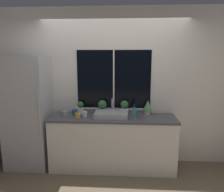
# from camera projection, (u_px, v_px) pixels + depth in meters

# --- Properties ---
(ground_plane) EXTENTS (14.00, 14.00, 0.00)m
(ground_plane) POSITION_uv_depth(u_px,v_px,m) (112.00, 176.00, 3.48)
(ground_plane) COLOR brown
(wall_back) EXTENTS (8.00, 0.09, 2.70)m
(wall_back) POSITION_uv_depth(u_px,v_px,m) (114.00, 87.00, 3.84)
(wall_back) COLOR silver
(wall_back) RESTS_ON ground_plane
(wall_left) EXTENTS (0.06, 7.00, 2.70)m
(wall_left) POSITION_uv_depth(u_px,v_px,m) (23.00, 80.00, 4.84)
(wall_left) COLOR silver
(wall_left) RESTS_ON ground_plane
(wall_right) EXTENTS (0.06, 7.00, 2.70)m
(wall_right) POSITION_uv_depth(u_px,v_px,m) (215.00, 82.00, 4.57)
(wall_right) COLOR silver
(wall_right) RESTS_ON ground_plane
(counter) EXTENTS (2.08, 0.57, 0.90)m
(counter) POSITION_uv_depth(u_px,v_px,m) (113.00, 143.00, 3.67)
(counter) COLOR white
(counter) RESTS_ON ground_plane
(refrigerator) EXTENTS (0.71, 0.66, 1.89)m
(refrigerator) POSITION_uv_depth(u_px,v_px,m) (29.00, 112.00, 3.72)
(refrigerator) COLOR #B7B7BC
(refrigerator) RESTS_ON ground_plane
(sink) EXTENTS (0.53, 0.42, 0.27)m
(sink) POSITION_uv_depth(u_px,v_px,m) (111.00, 114.00, 3.57)
(sink) COLOR #ADADB2
(sink) RESTS_ON counter
(potted_plant_far_left) EXTENTS (0.12, 0.12, 0.21)m
(potted_plant_far_left) POSITION_uv_depth(u_px,v_px,m) (80.00, 108.00, 3.81)
(potted_plant_far_left) COLOR white
(potted_plant_far_left) RESTS_ON counter
(potted_plant_center_left) EXTENTS (0.15, 0.15, 0.24)m
(potted_plant_center_left) POSITION_uv_depth(u_px,v_px,m) (102.00, 106.00, 3.77)
(potted_plant_center_left) COLOR white
(potted_plant_center_left) RESTS_ON counter
(potted_plant_center_right) EXTENTS (0.14, 0.14, 0.24)m
(potted_plant_center_right) POSITION_uv_depth(u_px,v_px,m) (124.00, 107.00, 3.75)
(potted_plant_center_right) COLOR white
(potted_plant_center_right) RESTS_ON counter
(potted_plant_far_right) EXTENTS (0.14, 0.14, 0.24)m
(potted_plant_far_right) POSITION_uv_depth(u_px,v_px,m) (148.00, 106.00, 3.72)
(potted_plant_far_right) COLOR white
(potted_plant_far_right) RESTS_ON counter
(soap_bottle) EXTENTS (0.06, 0.06, 0.22)m
(soap_bottle) POSITION_uv_depth(u_px,v_px,m) (134.00, 112.00, 3.53)
(soap_bottle) COLOR teal
(soap_bottle) RESTS_ON counter
(mug_blue) EXTENTS (0.08, 0.08, 0.10)m
(mug_blue) POSITION_uv_depth(u_px,v_px,m) (74.00, 112.00, 3.70)
(mug_blue) COLOR #3351AD
(mug_blue) RESTS_ON counter
(mug_grey) EXTENTS (0.09, 0.09, 0.10)m
(mug_grey) POSITION_uv_depth(u_px,v_px,m) (65.00, 114.00, 3.57)
(mug_grey) COLOR gray
(mug_grey) RESTS_ON counter
(mug_yellow) EXTENTS (0.08, 0.08, 0.08)m
(mug_yellow) POSITION_uv_depth(u_px,v_px,m) (78.00, 116.00, 3.53)
(mug_yellow) COLOR gold
(mug_yellow) RESTS_ON counter
(mug_white) EXTENTS (0.07, 0.07, 0.09)m
(mug_white) POSITION_uv_depth(u_px,v_px,m) (85.00, 114.00, 3.57)
(mug_white) COLOR white
(mug_white) RESTS_ON counter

